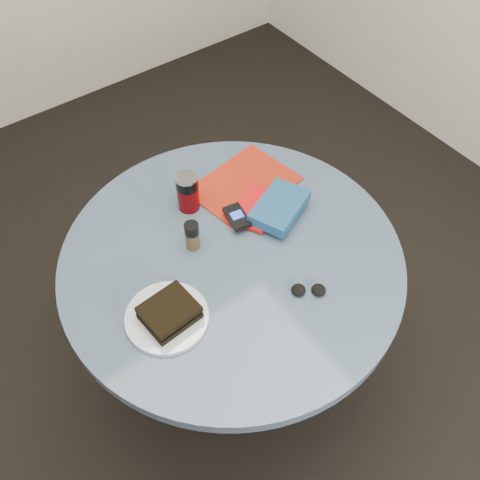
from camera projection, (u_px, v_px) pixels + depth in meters
ground at (234, 369)px, 2.13m from camera, size 4.00×4.00×0.00m
table at (232, 287)px, 1.67m from camera, size 1.00×1.00×0.75m
plate at (167, 317)px, 1.41m from camera, size 0.27×0.27×0.01m
sandwich at (169, 312)px, 1.38m from camera, size 0.14×0.13×0.05m
soda_can at (188, 192)px, 1.62m from camera, size 0.09×0.09×0.13m
pepper_grinder at (192, 236)px, 1.53m from camera, size 0.05×0.05×0.10m
magazine at (244, 185)px, 1.72m from camera, size 0.35×0.29×0.01m
red_book at (257, 207)px, 1.65m from camera, size 0.21×0.18×0.01m
novel at (279, 207)px, 1.61m from camera, size 0.22×0.19×0.04m
mp3_player at (237, 217)px, 1.60m from camera, size 0.07×0.10×0.02m
headphones at (308, 290)px, 1.46m from camera, size 0.10×0.09×0.02m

